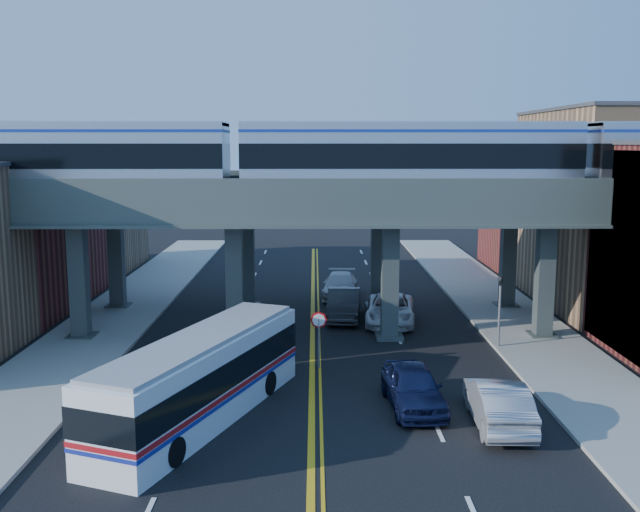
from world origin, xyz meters
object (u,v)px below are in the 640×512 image
Objects in this scene: stop_sign at (319,331)px; car_lane_c at (390,309)px; transit_train at (408,156)px; traffic_signal at (500,304)px; car_parked_curb at (498,403)px; transit_bus at (201,379)px; car_lane_a at (413,387)px; car_lane_d at (340,285)px; car_lane_b at (344,305)px.

car_lane_c is at bearing 63.44° from stop_sign.
transit_train reaches higher than car_lane_c.
traffic_signal is 10.05m from car_parked_curb.
stop_sign is 0.22× the size of transit_bus.
car_lane_a is at bearing -95.44° from transit_train.
car_lane_c reaches higher than car_lane_d.
transit_train is at bearing -49.09° from car_lane_b.
transit_bus is at bearing -1.10° from car_parked_curb.
car_lane_c is at bearing 132.97° from traffic_signal.
stop_sign reaches higher than car_lane_b.
traffic_signal is 0.35× the size of transit_bus.
car_lane_d is (-2.10, 20.08, -0.05)m from car_lane_a.
transit_train is 9.04× the size of car_lane_c.
transit_bus reaches higher than car_lane_d.
car_parked_curb reaches higher than car_lane_d.
stop_sign reaches higher than car_lane_a.
car_lane_a is at bearing -85.47° from car_lane_c.
transit_bus is (-4.34, -5.99, -0.22)m from stop_sign.
transit_train is 12.59× the size of traffic_signal.
car_lane_c is (4.08, 8.17, -0.97)m from stop_sign.
transit_train is 10.02m from car_lane_b.
traffic_signal is (4.36, -2.00, -7.14)m from transit_train.
car_lane_d is (5.84, 21.19, -0.76)m from transit_bus.
transit_bus is 2.33× the size of car_parked_curb.
car_lane_c is at bearing -78.75° from car_parked_curb.
car_lane_b is 0.97× the size of car_lane_d.
car_parked_curb is at bearing -45.89° from stop_sign.
stop_sign is 6.13m from car_lane_a.
traffic_signal is at bearing -40.37° from car_lane_c.
car_parked_curb is at bearing -74.36° from car_lane_c.
traffic_signal is at bearing -34.38° from transit_bus.
car_lane_c is at bearing 83.45° from car_lane_a.
car_parked_curb is (1.88, -11.62, -8.61)m from transit_train.
transit_train is 9.22m from car_lane_c.
car_lane_a reaches higher than car_lane_d.
car_lane_a is (7.94, 1.11, -0.71)m from transit_bus.
transit_bus is 16.49m from car_lane_c.
car_lane_c is 7.49m from car_lane_d.
transit_train is at bearing 47.77° from stop_sign.
transit_bus is 2.20× the size of car_lane_d.
traffic_signal is at bearing 51.65° from car_lane_a.
transit_train is 9.92× the size of car_lane_b.
car_lane_a is (-0.94, -9.88, -8.61)m from transit_train.
car_lane_d is (0.00, 6.03, -0.08)m from car_lane_b.
car_lane_c is (2.58, -0.99, -0.06)m from car_lane_b.
transit_train is 9.66× the size of car_lane_d.
car_lane_a is at bearing -76.71° from car_lane_b.
transit_train is at bearing -75.19° from car_lane_c.
car_lane_b is at bearing -84.93° from car_lane_d.
car_lane_a is 20.19m from car_lane_d.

